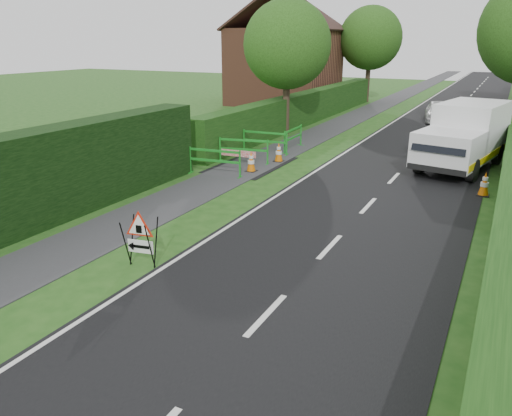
% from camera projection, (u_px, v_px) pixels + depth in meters
% --- Properties ---
extents(ground, '(120.00, 120.00, 0.00)m').
position_uv_depth(ground, '(121.00, 309.00, 9.23)').
color(ground, '#1E4A15').
rests_on(ground, ground).
extents(road_surface, '(6.00, 90.00, 0.02)m').
position_uv_depth(road_surface, '(462.00, 105.00, 37.71)').
color(road_surface, black).
rests_on(road_surface, ground).
extents(footpath, '(2.00, 90.00, 0.02)m').
position_uv_depth(footpath, '(389.00, 101.00, 40.07)').
color(footpath, '#2D2D30').
rests_on(footpath, ground).
extents(hedge_west_far, '(1.00, 24.00, 1.80)m').
position_uv_depth(hedge_west_far, '(306.00, 123.00, 29.95)').
color(hedge_west_far, '#14380F').
rests_on(hedge_west_far, ground).
extents(house_west, '(7.50, 7.40, 7.88)m').
position_uv_depth(house_west, '(285.00, 65.00, 37.93)').
color(house_west, brown).
rests_on(house_west, ground).
extents(tree_nw, '(4.40, 4.40, 6.70)m').
position_uv_depth(tree_nw, '(287.00, 45.00, 24.97)').
color(tree_nw, '#2D2116').
rests_on(tree_nw, ground).
extents(tree_fw, '(4.80, 4.80, 7.24)m').
position_uv_depth(tree_fw, '(370.00, 38.00, 38.36)').
color(tree_fw, '#2D2116').
rests_on(tree_fw, ground).
extents(triangle_sign, '(0.86, 0.86, 1.08)m').
position_uv_depth(triangle_sign, '(138.00, 235.00, 10.70)').
color(triangle_sign, black).
rests_on(triangle_sign, ground).
extents(works_van, '(3.09, 5.65, 2.44)m').
position_uv_depth(works_van, '(465.00, 135.00, 18.96)').
color(works_van, silver).
rests_on(works_van, ground).
extents(traffic_cone_0, '(0.38, 0.38, 0.79)m').
position_uv_depth(traffic_cone_0, '(485.00, 184.00, 15.79)').
color(traffic_cone_0, black).
rests_on(traffic_cone_0, ground).
extents(traffic_cone_1, '(0.38, 0.38, 0.79)m').
position_uv_depth(traffic_cone_1, '(472.00, 159.00, 19.07)').
color(traffic_cone_1, black).
rests_on(traffic_cone_1, ground).
extents(traffic_cone_2, '(0.38, 0.38, 0.79)m').
position_uv_depth(traffic_cone_2, '(471.00, 155.00, 19.80)').
color(traffic_cone_2, black).
rests_on(traffic_cone_2, ground).
extents(traffic_cone_3, '(0.38, 0.38, 0.79)m').
position_uv_depth(traffic_cone_3, '(251.00, 162.00, 18.69)').
color(traffic_cone_3, black).
rests_on(traffic_cone_3, ground).
extents(traffic_cone_4, '(0.38, 0.38, 0.79)m').
position_uv_depth(traffic_cone_4, '(279.00, 152.00, 20.23)').
color(traffic_cone_4, black).
rests_on(traffic_cone_4, ground).
extents(ped_barrier_0, '(2.09, 0.56, 1.00)m').
position_uv_depth(ped_barrier_0, '(214.00, 159.00, 18.10)').
color(ped_barrier_0, '#188520').
rests_on(ped_barrier_0, ground).
extents(ped_barrier_1, '(2.09, 0.72, 1.00)m').
position_uv_depth(ped_barrier_1, '(244.00, 147.00, 19.96)').
color(ped_barrier_1, '#188520').
rests_on(ped_barrier_1, ground).
extents(ped_barrier_2, '(2.08, 0.47, 1.00)m').
position_uv_depth(ped_barrier_2, '(265.00, 139.00, 21.58)').
color(ped_barrier_2, '#188520').
rests_on(ped_barrier_2, ground).
extents(ped_barrier_3, '(0.40, 2.07, 1.00)m').
position_uv_depth(ped_barrier_3, '(293.00, 136.00, 22.37)').
color(ped_barrier_3, '#188520').
rests_on(ped_barrier_3, ground).
extents(redwhite_plank, '(1.50, 0.14, 0.25)m').
position_uv_depth(redwhite_plank, '(239.00, 165.00, 19.89)').
color(redwhite_plank, red).
rests_on(redwhite_plank, ground).
extents(hatchback_car, '(2.09, 3.90, 1.26)m').
position_uv_depth(hatchback_car, '(439.00, 111.00, 30.01)').
color(hatchback_car, silver).
rests_on(hatchback_car, ground).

